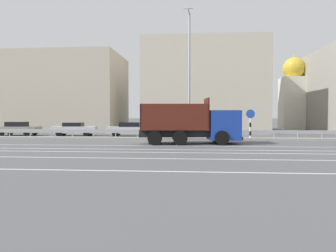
# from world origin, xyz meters

# --- Properties ---
(ground_plane) EXTENTS (320.00, 320.00, 0.00)m
(ground_plane) POSITION_xyz_m (0.00, 0.00, 0.00)
(ground_plane) COLOR #565659
(lane_strip_0) EXTENTS (68.73, 0.16, 0.01)m
(lane_strip_0) POSITION_xyz_m (3.83, -3.48, 0.00)
(lane_strip_0) COLOR silver
(lane_strip_0) RESTS_ON ground_plane
(lane_strip_1) EXTENTS (68.73, 0.16, 0.01)m
(lane_strip_1) POSITION_xyz_m (3.83, -5.88, 0.00)
(lane_strip_1) COLOR silver
(lane_strip_1) RESTS_ON ground_plane
(lane_strip_2) EXTENTS (68.73, 0.16, 0.01)m
(lane_strip_2) POSITION_xyz_m (3.83, -7.44, 0.00)
(lane_strip_2) COLOR silver
(lane_strip_2) RESTS_ON ground_plane
(lane_strip_3) EXTENTS (68.73, 0.16, 0.01)m
(lane_strip_3) POSITION_xyz_m (3.83, -10.04, 0.00)
(lane_strip_3) COLOR silver
(lane_strip_3) RESTS_ON ground_plane
(lane_strip_4) EXTENTS (68.73, 0.16, 0.01)m
(lane_strip_4) POSITION_xyz_m (3.83, -13.67, 0.00)
(lane_strip_4) COLOR silver
(lane_strip_4) RESTS_ON ground_plane
(median_island) EXTENTS (37.80, 1.10, 0.18)m
(median_island) POSITION_xyz_m (0.00, 2.47, 0.09)
(median_island) COLOR gray
(median_island) RESTS_ON ground_plane
(median_guardrail) EXTENTS (68.73, 0.09, 0.78)m
(median_guardrail) POSITION_xyz_m (0.00, 3.84, 0.57)
(median_guardrail) COLOR #9EA0A5
(median_guardrail) RESTS_ON ground_plane
(dump_truck) EXTENTS (7.60, 3.36, 3.39)m
(dump_truck) POSITION_xyz_m (4.83, -1.58, 1.28)
(dump_truck) COLOR #19389E
(dump_truck) RESTS_ON ground_plane
(median_road_sign) EXTENTS (0.82, 0.16, 2.65)m
(median_road_sign) POSITION_xyz_m (9.02, 2.47, 1.43)
(median_road_sign) COLOR white
(median_road_sign) RESTS_ON ground_plane
(street_lamp_1) EXTENTS (0.71, 2.37, 10.89)m
(street_lamp_1) POSITION_xyz_m (3.77, 2.29, 5.96)
(street_lamp_1) COLOR #ADADB2
(street_lamp_1) RESTS_ON ground_plane
(parked_car_2) EXTENTS (4.36, 1.85, 1.43)m
(parked_car_2) POSITION_xyz_m (-14.01, 6.37, 0.73)
(parked_car_2) COLOR gray
(parked_car_2) RESTS_ON ground_plane
(parked_car_3) EXTENTS (4.53, 2.07, 1.37)m
(parked_car_3) POSITION_xyz_m (-7.96, 6.32, 0.71)
(parked_car_3) COLOR silver
(parked_car_3) RESTS_ON ground_plane
(parked_car_4) EXTENTS (4.98, 2.09, 1.41)m
(parked_car_4) POSITION_xyz_m (-2.12, 6.36, 0.72)
(parked_car_4) COLOR silver
(parked_car_4) RESTS_ON ground_plane
(background_building_0) EXTENTS (18.37, 10.86, 10.12)m
(background_building_0) POSITION_xyz_m (-14.87, 17.09, 5.06)
(background_building_0) COLOR #B7AD99
(background_building_0) RESTS_ON ground_plane
(background_building_1) EXTENTS (14.76, 10.34, 11.22)m
(background_building_1) POSITION_xyz_m (5.40, 15.95, 5.61)
(background_building_1) COLOR beige
(background_building_1) RESTS_ON ground_plane
(church_tower) EXTENTS (3.60, 3.60, 11.34)m
(church_tower) POSITION_xyz_m (18.58, 22.91, 5.09)
(church_tower) COLOR silver
(church_tower) RESTS_ON ground_plane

